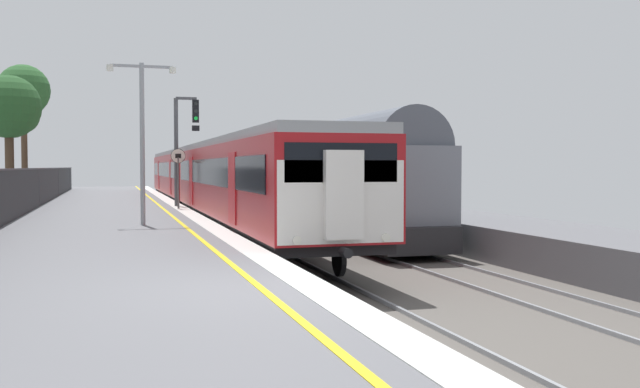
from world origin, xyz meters
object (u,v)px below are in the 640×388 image
at_px(commuter_train_at_platform, 209,176).
at_px(background_tree_centre, 11,109).
at_px(platform_lamp_mid, 142,128).
at_px(freight_train_adjacent_track, 275,172).
at_px(signal_gantry, 183,138).
at_px(speed_limit_sign, 178,170).
at_px(background_tree_left, 23,92).

distance_m(commuter_train_at_platform, background_tree_centre, 10.36).
bearing_deg(background_tree_centre, commuter_train_at_platform, -20.94).
bearing_deg(platform_lamp_mid, freight_train_adjacent_track, 64.25).
relative_size(signal_gantry, speed_limit_sign, 1.94).
bearing_deg(background_tree_left, platform_lamp_mid, -76.89).
height_order(signal_gantry, speed_limit_sign, signal_gantry).
distance_m(freight_train_adjacent_track, background_tree_centre, 13.54).
distance_m(commuter_train_at_platform, speed_limit_sign, 4.89).
distance_m(signal_gantry, background_tree_left, 18.74).
xyz_separation_m(signal_gantry, speed_limit_sign, (-0.38, -2.02, -1.41)).
distance_m(background_tree_left, background_tree_centre, 10.65).
bearing_deg(platform_lamp_mid, signal_gantry, 77.91).
xyz_separation_m(freight_train_adjacent_track, platform_lamp_mid, (-7.59, -15.74, 1.46)).
relative_size(commuter_train_at_platform, background_tree_left, 5.10).
height_order(signal_gantry, background_tree_centre, background_tree_centre).
bearing_deg(background_tree_centre, signal_gantry, -37.91).
xyz_separation_m(speed_limit_sign, background_tree_left, (-7.89, 18.50, 4.80)).
height_order(freight_train_adjacent_track, platform_lamp_mid, platform_lamp_mid).
distance_m(speed_limit_sign, background_tree_left, 20.67).
bearing_deg(freight_train_adjacent_track, signal_gantry, -133.19).
height_order(freight_train_adjacent_track, speed_limit_sign, freight_train_adjacent_track).
bearing_deg(speed_limit_sign, signal_gantry, 79.36).
xyz_separation_m(signal_gantry, background_tree_centre, (-7.71, 6.00, 1.55)).
distance_m(signal_gantry, background_tree_centre, 9.89).
bearing_deg(signal_gantry, freight_train_adjacent_track, 46.81).
relative_size(freight_train_adjacent_track, platform_lamp_mid, 8.00).
bearing_deg(freight_train_adjacent_track, commuter_train_at_platform, -140.21).
distance_m(speed_limit_sign, platform_lamp_mid, 8.19).
relative_size(freight_train_adjacent_track, speed_limit_sign, 15.52).
xyz_separation_m(commuter_train_at_platform, freight_train_adjacent_track, (4.00, 3.34, 0.16)).
height_order(commuter_train_at_platform, background_tree_left, background_tree_left).
relative_size(freight_train_adjacent_track, signal_gantry, 8.02).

